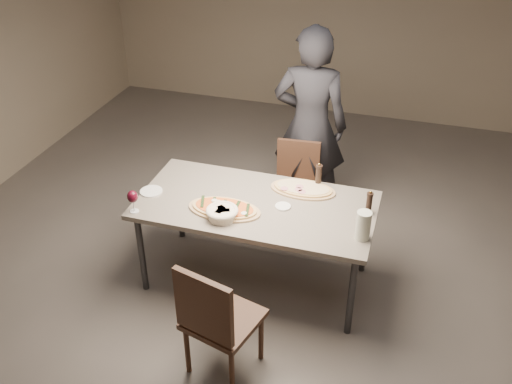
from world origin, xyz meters
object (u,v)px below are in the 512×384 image
(pepper_mill_left, at_px, (369,203))
(chair_far, at_px, (296,183))
(bread_basket, at_px, (222,213))
(zucchini_pizza, at_px, (224,208))
(carafe, at_px, (363,225))
(dining_table, at_px, (256,209))
(chair_near, at_px, (215,317))
(diner, at_px, (310,126))
(ham_pizza, at_px, (303,189))

(pepper_mill_left, relative_size, chair_far, 0.23)
(bread_basket, bearing_deg, zucchini_pizza, 101.03)
(pepper_mill_left, bearing_deg, bread_basket, -159.34)
(carafe, bearing_deg, pepper_mill_left, 90.00)
(dining_table, relative_size, chair_far, 2.13)
(zucchini_pizza, height_order, bread_basket, bread_basket)
(carafe, bearing_deg, chair_far, 124.70)
(zucchini_pizza, bearing_deg, chair_near, -60.21)
(dining_table, height_order, carafe, carafe)
(bread_basket, relative_size, diner, 0.13)
(ham_pizza, height_order, chair_near, chair_near)
(carafe, xyz_separation_m, diner, (-0.66, 1.31, 0.05))
(ham_pizza, xyz_separation_m, diner, (-0.13, 0.82, 0.15))
(diner, bearing_deg, pepper_mill_left, 121.06)
(bread_basket, distance_m, carafe, 1.01)
(zucchini_pizza, bearing_deg, diner, 88.27)
(carafe, xyz_separation_m, chair_far, (-0.71, 1.02, -0.38))
(zucchini_pizza, relative_size, chair_near, 0.60)
(zucchini_pizza, relative_size, chair_far, 0.66)
(dining_table, relative_size, chair_near, 1.94)
(zucchini_pizza, relative_size, diner, 0.30)
(dining_table, distance_m, carafe, 0.87)
(chair_far, bearing_deg, dining_table, 76.63)
(carafe, relative_size, diner, 0.12)
(pepper_mill_left, distance_m, chair_near, 1.41)
(dining_table, height_order, zucchini_pizza, zucchini_pizza)
(dining_table, height_order, chair_near, chair_near)
(chair_near, height_order, diner, diner)
(ham_pizza, distance_m, diner, 0.84)
(bread_basket, bearing_deg, diner, 75.85)
(zucchini_pizza, height_order, carafe, carafe)
(zucchini_pizza, height_order, chair_near, chair_near)
(chair_far, bearing_deg, pepper_mill_left, 130.47)
(chair_far, bearing_deg, ham_pizza, 103.38)
(bread_basket, relative_size, chair_far, 0.28)
(carafe, bearing_deg, bread_basket, -176.65)
(zucchini_pizza, height_order, diner, diner)
(zucchini_pizza, relative_size, ham_pizza, 1.08)
(bread_basket, relative_size, carafe, 1.10)
(zucchini_pizza, relative_size, carafe, 2.58)
(ham_pizza, height_order, diner, diner)
(chair_far, height_order, diner, diner)
(chair_far, bearing_deg, diner, -103.66)
(dining_table, bearing_deg, bread_basket, -123.79)
(pepper_mill_left, relative_size, chair_near, 0.21)
(carafe, distance_m, chair_far, 1.30)
(pepper_mill_left, height_order, carafe, carafe)
(carafe, distance_m, chair_near, 1.18)
(dining_table, relative_size, ham_pizza, 3.49)
(dining_table, height_order, diner, diner)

